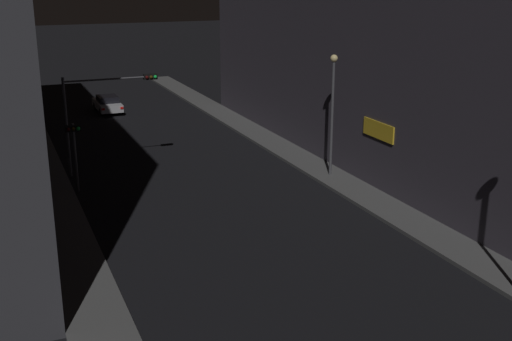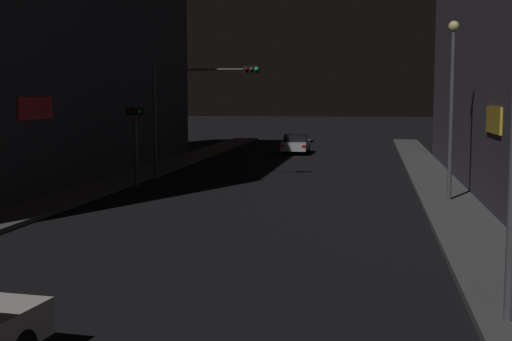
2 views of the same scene
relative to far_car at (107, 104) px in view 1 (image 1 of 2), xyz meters
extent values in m
cube|color=#4C4C4C|center=(-6.57, -18.37, -0.65)|extent=(2.19, 69.18, 0.17)
cube|color=#4C4C4C|center=(8.52, -18.37, -0.65)|extent=(2.19, 69.18, 0.17)
cube|color=red|center=(-7.62, -24.96, 2.96)|extent=(0.08, 2.80, 0.90)
cube|color=#337FE5|center=(-7.62, -18.34, 8.71)|extent=(0.08, 2.80, 0.90)
cube|color=#3D3842|center=(15.04, -19.08, 8.60)|extent=(10.84, 35.43, 18.66)
cube|color=yellow|center=(9.58, -26.17, 2.63)|extent=(0.08, 2.80, 0.90)
cube|color=#B7B7BC|center=(0.00, 0.05, -0.11)|extent=(1.85, 4.42, 0.60)
cube|color=black|center=(0.00, -0.15, 0.44)|extent=(1.61, 2.00, 0.50)
cube|color=red|center=(-0.73, -2.18, -0.01)|extent=(0.24, 0.06, 0.16)
cube|color=red|center=(0.77, -2.16, -0.01)|extent=(0.24, 0.06, 0.16)
cylinder|color=black|center=(-0.82, 1.40, -0.41)|extent=(0.23, 0.64, 0.64)
cylinder|color=black|center=(0.78, 1.42, -0.41)|extent=(0.23, 0.64, 0.64)
cylinder|color=black|center=(-0.79, -1.32, -0.41)|extent=(0.23, 0.64, 0.64)
cylinder|color=black|center=(0.81, -1.31, -0.41)|extent=(0.23, 0.64, 0.64)
cylinder|color=#47474C|center=(-5.22, -17.17, 2.13)|extent=(0.16, 0.16, 5.73)
cylinder|color=#47474C|center=(-2.76, -17.17, 4.74)|extent=(4.93, 0.10, 0.10)
cube|color=black|center=(-0.29, -17.17, 4.74)|extent=(0.80, 0.28, 0.32)
sphere|color=#3F0C0C|center=(-0.54, -17.34, 4.74)|extent=(0.20, 0.20, 0.20)
sphere|color=#3F2D0C|center=(-0.29, -17.34, 4.74)|extent=(0.20, 0.20, 0.20)
sphere|color=#19E54C|center=(-0.04, -17.34, 4.74)|extent=(0.20, 0.20, 0.20)
cylinder|color=#47474C|center=(-5.22, -20.07, 1.13)|extent=(0.16, 0.16, 3.73)
cube|color=black|center=(-5.22, -20.07, 2.74)|extent=(0.80, 0.28, 0.32)
sphere|color=#3F0C0C|center=(-5.47, -20.24, 2.74)|extent=(0.20, 0.20, 0.20)
sphere|color=#3F2D0C|center=(-5.22, -20.24, 2.74)|extent=(0.20, 0.20, 0.20)
sphere|color=#19E54C|center=(-4.97, -20.24, 2.74)|extent=(0.20, 0.20, 0.20)
cylinder|color=#47474C|center=(8.51, -23.10, 2.65)|extent=(0.16, 0.16, 6.42)
sphere|color=#F4D88C|center=(8.51, -23.10, 6.07)|extent=(0.41, 0.41, 0.41)
camera|label=1|loc=(-9.05, -54.21, 10.56)|focal=45.44mm
camera|label=2|loc=(5.56, -50.85, 3.40)|focal=49.10mm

